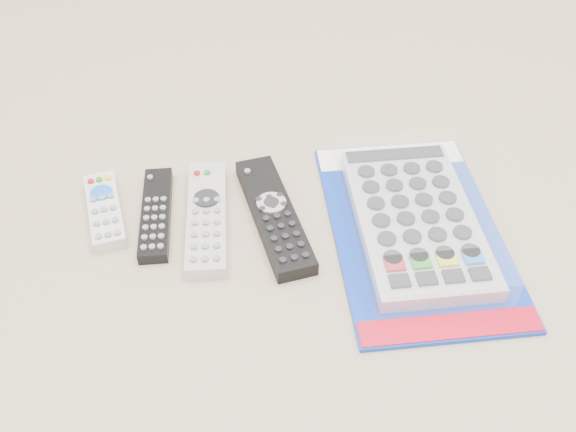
{
  "coord_description": "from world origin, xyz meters",
  "views": [
    {
      "loc": [
        -0.05,
        -0.6,
        0.61
      ],
      "look_at": [
        0.03,
        0.01,
        0.01
      ],
      "focal_mm": 40.0,
      "sensor_mm": 36.0,
      "label": 1
    }
  ],
  "objects": [
    {
      "name": "remote_small_grey",
      "position": [
        -0.21,
        0.06,
        0.01
      ],
      "size": [
        0.07,
        0.15,
        0.02
      ],
      "rotation": [
        0.0,
        0.0,
        0.17
      ],
      "color": "#B8B8BA",
      "rests_on": "ground"
    },
    {
      "name": "jumbo_remote_packaged",
      "position": [
        0.19,
        -0.02,
        0.02
      ],
      "size": [
        0.22,
        0.36,
        0.05
      ],
      "rotation": [
        0.0,
        0.0,
        -0.02
      ],
      "color": "#0E30A0",
      "rests_on": "ground"
    },
    {
      "name": "remote_silver_dvd",
      "position": [
        -0.08,
        0.02,
        0.01
      ],
      "size": [
        0.06,
        0.21,
        0.02
      ],
      "rotation": [
        0.0,
        0.0,
        -0.06
      ],
      "color": "#B4B4B8",
      "rests_on": "ground"
    },
    {
      "name": "remote_large_black",
      "position": [
        0.01,
        0.02,
        0.01
      ],
      "size": [
        0.09,
        0.23,
        0.02
      ],
      "rotation": [
        0.0,
        0.0,
        0.16
      ],
      "color": "black",
      "rests_on": "ground"
    },
    {
      "name": "remote_slim_black",
      "position": [
        -0.15,
        0.04,
        0.01
      ],
      "size": [
        0.04,
        0.17,
        0.02
      ],
      "rotation": [
        0.0,
        0.0,
        -0.04
      ],
      "color": "black",
      "rests_on": "ground"
    }
  ]
}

